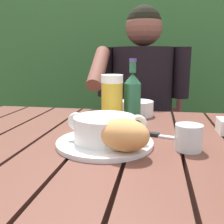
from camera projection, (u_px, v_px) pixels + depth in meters
dining_table at (106, 174)px, 0.75m from camera, size 1.19×0.91×0.73m
hedge_backdrop at (132, 20)px, 2.28m from camera, size 2.99×0.86×2.81m
chair_near_diner at (143, 138)px, 1.64m from camera, size 0.48×0.44×0.95m
person_eating at (141, 104)px, 1.39m from camera, size 0.48×0.47×1.22m
serving_plate at (107, 143)px, 0.71m from camera, size 0.26×0.26×0.01m
soup_bowl at (107, 128)px, 0.70m from camera, size 0.22×0.17×0.08m
bread_roll at (124, 135)px, 0.63m from camera, size 0.15×0.13×0.08m
beer_glass at (112, 100)px, 0.90m from camera, size 0.08×0.08×0.17m
beer_bottle at (132, 97)px, 0.93m from camera, size 0.06×0.06×0.23m
water_glass_small at (189, 137)px, 0.67m from camera, size 0.07×0.07×0.07m
table_knife at (158, 135)px, 0.78m from camera, size 0.16×0.06×0.01m
diner_bowl at (137, 108)px, 1.06m from camera, size 0.13×0.13×0.06m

